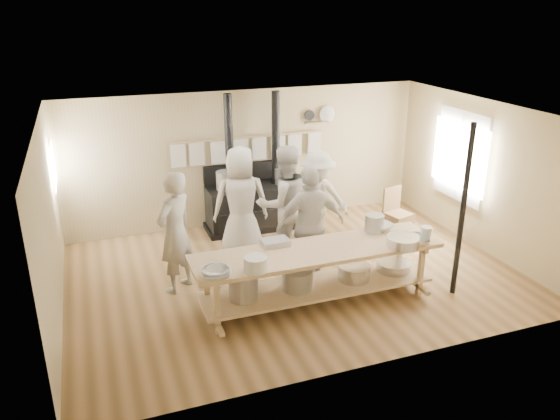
{
  "coord_description": "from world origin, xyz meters",
  "views": [
    {
      "loc": [
        -2.88,
        -7.3,
        4.12
      ],
      "look_at": [
        -0.17,
        0.2,
        1.07
      ],
      "focal_mm": 35.0,
      "sensor_mm": 36.0,
      "label": 1
    }
  ],
  "objects_px": {
    "cook_far_left": "(175,232)",
    "cook_center": "(241,203)",
    "cook_left": "(284,204)",
    "cook_right": "(310,225)",
    "chair": "(397,222)",
    "roasting_pan": "(275,242)",
    "prep_table": "(316,270)",
    "stove": "(254,202)",
    "cook_by_window": "(317,200)"
  },
  "relations": [
    {
      "from": "cook_far_left",
      "to": "cook_center",
      "type": "relative_size",
      "value": 0.97
    },
    {
      "from": "cook_far_left",
      "to": "cook_left",
      "type": "distance_m",
      "value": 1.93
    },
    {
      "from": "cook_right",
      "to": "chair",
      "type": "relative_size",
      "value": 2.01
    },
    {
      "from": "cook_right",
      "to": "roasting_pan",
      "type": "relative_size",
      "value": 4.73
    },
    {
      "from": "chair",
      "to": "cook_left",
      "type": "bearing_deg",
      "value": 170.15
    },
    {
      "from": "prep_table",
      "to": "cook_far_left",
      "type": "height_order",
      "value": "cook_far_left"
    },
    {
      "from": "stove",
      "to": "cook_by_window",
      "type": "bearing_deg",
      "value": -56.59
    },
    {
      "from": "prep_table",
      "to": "roasting_pan",
      "type": "xyz_separation_m",
      "value": [
        -0.51,
        0.33,
        0.37
      ]
    },
    {
      "from": "stove",
      "to": "cook_by_window",
      "type": "xyz_separation_m",
      "value": [
        0.79,
        -1.2,
        0.35
      ]
    },
    {
      "from": "cook_center",
      "to": "prep_table",
      "type": "bearing_deg",
      "value": 115.97
    },
    {
      "from": "cook_far_left",
      "to": "cook_by_window",
      "type": "bearing_deg",
      "value": 155.63
    },
    {
      "from": "cook_left",
      "to": "cook_right",
      "type": "distance_m",
      "value": 0.84
    },
    {
      "from": "chair",
      "to": "cook_far_left",
      "type": "bearing_deg",
      "value": 174.02
    },
    {
      "from": "cook_left",
      "to": "cook_by_window",
      "type": "height_order",
      "value": "cook_left"
    },
    {
      "from": "prep_table",
      "to": "chair",
      "type": "distance_m",
      "value": 2.95
    },
    {
      "from": "prep_table",
      "to": "cook_right",
      "type": "relative_size",
      "value": 1.94
    },
    {
      "from": "roasting_pan",
      "to": "cook_far_left",
      "type": "bearing_deg",
      "value": 150.26
    },
    {
      "from": "cook_far_left",
      "to": "cook_right",
      "type": "bearing_deg",
      "value": 128.97
    },
    {
      "from": "prep_table",
      "to": "cook_center",
      "type": "xyz_separation_m",
      "value": [
        -0.57,
        1.9,
        0.44
      ]
    },
    {
      "from": "cook_left",
      "to": "roasting_pan",
      "type": "xyz_separation_m",
      "value": [
        -0.58,
        -1.19,
        -0.1
      ]
    },
    {
      "from": "cook_left",
      "to": "cook_center",
      "type": "height_order",
      "value": "cook_left"
    },
    {
      "from": "prep_table",
      "to": "cook_left",
      "type": "height_order",
      "value": "cook_left"
    },
    {
      "from": "cook_left",
      "to": "roasting_pan",
      "type": "relative_size",
      "value": 5.07
    },
    {
      "from": "stove",
      "to": "chair",
      "type": "height_order",
      "value": "stove"
    },
    {
      "from": "stove",
      "to": "roasting_pan",
      "type": "xyz_separation_m",
      "value": [
        -0.51,
        -2.69,
        0.37
      ]
    },
    {
      "from": "cook_by_window",
      "to": "roasting_pan",
      "type": "distance_m",
      "value": 1.98
    },
    {
      "from": "prep_table",
      "to": "cook_left",
      "type": "relative_size",
      "value": 1.81
    },
    {
      "from": "cook_far_left",
      "to": "cook_by_window",
      "type": "height_order",
      "value": "cook_far_left"
    },
    {
      "from": "cook_right",
      "to": "cook_by_window",
      "type": "xyz_separation_m",
      "value": [
        0.61,
        1.12,
        -0.05
      ]
    },
    {
      "from": "prep_table",
      "to": "chair",
      "type": "height_order",
      "value": "chair"
    },
    {
      "from": "stove",
      "to": "prep_table",
      "type": "distance_m",
      "value": 3.02
    },
    {
      "from": "roasting_pan",
      "to": "cook_by_window",
      "type": "bearing_deg",
      "value": 48.69
    },
    {
      "from": "stove",
      "to": "cook_right",
      "type": "xyz_separation_m",
      "value": [
        0.19,
        -2.33,
        0.41
      ]
    },
    {
      "from": "roasting_pan",
      "to": "prep_table",
      "type": "bearing_deg",
      "value": -32.96
    },
    {
      "from": "prep_table",
      "to": "cook_center",
      "type": "distance_m",
      "value": 2.04
    },
    {
      "from": "cook_left",
      "to": "chair",
      "type": "height_order",
      "value": "cook_left"
    },
    {
      "from": "stove",
      "to": "cook_center",
      "type": "bearing_deg",
      "value": -117.05
    },
    {
      "from": "stove",
      "to": "chair",
      "type": "relative_size",
      "value": 2.82
    },
    {
      "from": "roasting_pan",
      "to": "cook_right",
      "type": "bearing_deg",
      "value": 27.46
    },
    {
      "from": "cook_by_window",
      "to": "chair",
      "type": "relative_size",
      "value": 1.89
    },
    {
      "from": "stove",
      "to": "prep_table",
      "type": "bearing_deg",
      "value": -90.04
    },
    {
      "from": "cook_far_left",
      "to": "cook_center",
      "type": "height_order",
      "value": "cook_center"
    },
    {
      "from": "cook_right",
      "to": "cook_far_left",
      "type": "bearing_deg",
      "value": -9.59
    },
    {
      "from": "cook_left",
      "to": "chair",
      "type": "bearing_deg",
      "value": -179.5
    },
    {
      "from": "cook_by_window",
      "to": "chair",
      "type": "height_order",
      "value": "cook_by_window"
    },
    {
      "from": "cook_right",
      "to": "roasting_pan",
      "type": "bearing_deg",
      "value": 28.74
    },
    {
      "from": "cook_far_left",
      "to": "chair",
      "type": "height_order",
      "value": "cook_far_left"
    },
    {
      "from": "cook_by_window",
      "to": "prep_table",
      "type": "bearing_deg",
      "value": -108.3
    },
    {
      "from": "cook_far_left",
      "to": "chair",
      "type": "xyz_separation_m",
      "value": [
        4.2,
        0.64,
        -0.66
      ]
    },
    {
      "from": "prep_table",
      "to": "cook_by_window",
      "type": "distance_m",
      "value": 2.01
    }
  ]
}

